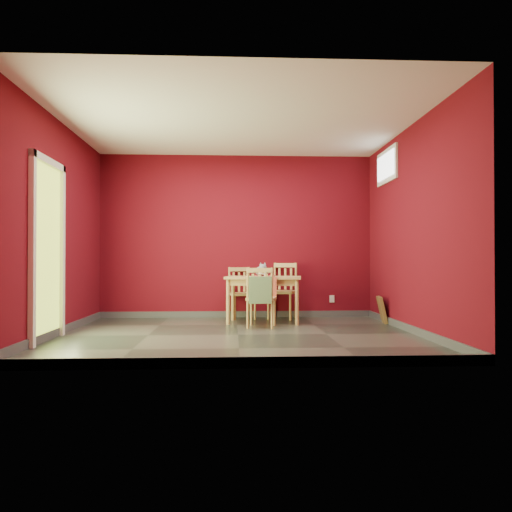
{
  "coord_description": "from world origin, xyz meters",
  "views": [
    {
      "loc": [
        -0.07,
        -6.31,
        0.92
      ],
      "look_at": [
        0.25,
        0.45,
        1.0
      ],
      "focal_mm": 35.0,
      "sensor_mm": 36.0,
      "label": 1
    }
  ],
  "objects_px": {
    "dining_table": "(264,282)",
    "cat": "(262,269)",
    "tote_bag": "(260,290)",
    "chair_far_right": "(283,290)",
    "chair_far_left": "(241,292)",
    "chair_near": "(261,297)",
    "picture_frame": "(382,310)"
  },
  "relations": [
    {
      "from": "tote_bag",
      "to": "dining_table",
      "type": "bearing_deg",
      "value": 82.78
    },
    {
      "from": "chair_near",
      "to": "cat",
      "type": "xyz_separation_m",
      "value": [
        0.05,
        0.54,
        0.38
      ]
    },
    {
      "from": "chair_far_right",
      "to": "cat",
      "type": "distance_m",
      "value": 0.76
    },
    {
      "from": "chair_near",
      "to": "chair_far_left",
      "type": "bearing_deg",
      "value": 102.54
    },
    {
      "from": "dining_table",
      "to": "chair_near",
      "type": "height_order",
      "value": "chair_near"
    },
    {
      "from": "cat",
      "to": "picture_frame",
      "type": "relative_size",
      "value": 1.05
    },
    {
      "from": "dining_table",
      "to": "picture_frame",
      "type": "bearing_deg",
      "value": -2.99
    },
    {
      "from": "chair_near",
      "to": "picture_frame",
      "type": "bearing_deg",
      "value": 13.87
    },
    {
      "from": "chair_far_right",
      "to": "picture_frame",
      "type": "relative_size",
      "value": 2.19
    },
    {
      "from": "dining_table",
      "to": "chair_far_left",
      "type": "distance_m",
      "value": 0.71
    },
    {
      "from": "chair_far_right",
      "to": "picture_frame",
      "type": "height_order",
      "value": "chair_far_right"
    },
    {
      "from": "chair_near",
      "to": "tote_bag",
      "type": "bearing_deg",
      "value": -96.57
    },
    {
      "from": "chair_far_left",
      "to": "chair_far_right",
      "type": "distance_m",
      "value": 0.68
    },
    {
      "from": "dining_table",
      "to": "cat",
      "type": "distance_m",
      "value": 0.2
    },
    {
      "from": "chair_far_right",
      "to": "tote_bag",
      "type": "bearing_deg",
      "value": -108.96
    },
    {
      "from": "chair_far_right",
      "to": "chair_near",
      "type": "relative_size",
      "value": 1.08
    },
    {
      "from": "chair_far_right",
      "to": "tote_bag",
      "type": "distance_m",
      "value": 1.38
    },
    {
      "from": "picture_frame",
      "to": "dining_table",
      "type": "bearing_deg",
      "value": 177.01
    },
    {
      "from": "tote_bag",
      "to": "cat",
      "type": "distance_m",
      "value": 0.79
    },
    {
      "from": "cat",
      "to": "chair_far_right",
      "type": "bearing_deg",
      "value": 40.18
    },
    {
      "from": "chair_near",
      "to": "picture_frame",
      "type": "distance_m",
      "value": 1.93
    },
    {
      "from": "dining_table",
      "to": "chair_near",
      "type": "distance_m",
      "value": 0.59
    },
    {
      "from": "cat",
      "to": "dining_table",
      "type": "bearing_deg",
      "value": 18.37
    },
    {
      "from": "tote_bag",
      "to": "cat",
      "type": "height_order",
      "value": "cat"
    },
    {
      "from": "tote_bag",
      "to": "cat",
      "type": "relative_size",
      "value": 1.0
    },
    {
      "from": "dining_table",
      "to": "chair_near",
      "type": "relative_size",
      "value": 1.43
    },
    {
      "from": "chair_far_right",
      "to": "cat",
      "type": "height_order",
      "value": "cat"
    },
    {
      "from": "chair_far_left",
      "to": "cat",
      "type": "bearing_deg",
      "value": -63.74
    },
    {
      "from": "chair_far_left",
      "to": "chair_near",
      "type": "xyz_separation_m",
      "value": [
        0.26,
        -1.15,
        0.0
      ]
    },
    {
      "from": "dining_table",
      "to": "chair_far_right",
      "type": "height_order",
      "value": "chair_far_right"
    },
    {
      "from": "chair_far_left",
      "to": "chair_far_right",
      "type": "bearing_deg",
      "value": -4.45
    },
    {
      "from": "chair_far_left",
      "to": "chair_far_right",
      "type": "height_order",
      "value": "chair_far_right"
    }
  ]
}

